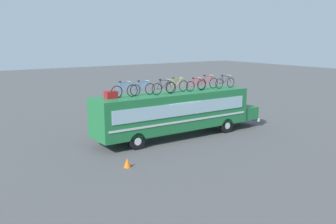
# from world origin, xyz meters

# --- Properties ---
(ground_plane) EXTENTS (120.00, 120.00, 0.00)m
(ground_plane) POSITION_xyz_m (0.00, 0.00, 0.00)
(ground_plane) COLOR #4C4C4F
(bus) EXTENTS (12.36, 2.41, 2.95)m
(bus) POSITION_xyz_m (0.26, 0.00, 1.72)
(bus) COLOR #1E6B38
(bus) RESTS_ON ground
(luggage_bag_1) EXTENTS (0.68, 0.51, 0.41)m
(luggage_bag_1) POSITION_xyz_m (-4.34, 0.16, 3.16)
(luggage_bag_1) COLOR maroon
(luggage_bag_1) RESTS_ON bus
(rooftop_bicycle_1) EXTENTS (1.76, 0.44, 0.97)m
(rooftop_bicycle_1) POSITION_xyz_m (-3.53, 0.01, 3.35)
(rooftop_bicycle_1) COLOR black
(rooftop_bicycle_1) RESTS_ON bus
(rooftop_bicycle_2) EXTENTS (1.74, 0.44, 0.93)m
(rooftop_bicycle_2) POSITION_xyz_m (-2.22, 0.14, 3.34)
(rooftop_bicycle_2) COLOR black
(rooftop_bicycle_2) RESTS_ON bus
(rooftop_bicycle_3) EXTENTS (1.80, 0.44, 0.97)m
(rooftop_bicycle_3) POSITION_xyz_m (-0.93, -0.28, 3.35)
(rooftop_bicycle_3) COLOR black
(rooftop_bicycle_3) RESTS_ON bus
(rooftop_bicycle_4) EXTENTS (1.77, 0.44, 0.96)m
(rooftop_bicycle_4) POSITION_xyz_m (0.29, 0.05, 3.35)
(rooftop_bicycle_4) COLOR black
(rooftop_bicycle_4) RESTS_ON bus
(rooftop_bicycle_5) EXTENTS (1.64, 0.44, 0.90)m
(rooftop_bicycle_5) POSITION_xyz_m (1.63, -0.24, 3.33)
(rooftop_bicycle_5) COLOR black
(rooftop_bicycle_5) RESTS_ON bus
(rooftop_bicycle_6) EXTENTS (1.82, 0.44, 0.98)m
(rooftop_bicycle_6) POSITION_xyz_m (2.91, 0.11, 3.36)
(rooftop_bicycle_6) COLOR black
(rooftop_bicycle_6) RESTS_ON bus
(rooftop_bicycle_7) EXTENTS (1.77, 0.44, 0.92)m
(rooftop_bicycle_7) POSITION_xyz_m (4.24, -0.19, 3.34)
(rooftop_bicycle_7) COLOR black
(rooftop_bicycle_7) RESTS_ON bus
(traffic_cone) EXTENTS (0.37, 0.37, 0.48)m
(traffic_cone) POSITION_xyz_m (-5.31, -3.45, 0.24)
(traffic_cone) COLOR orange
(traffic_cone) RESTS_ON ground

